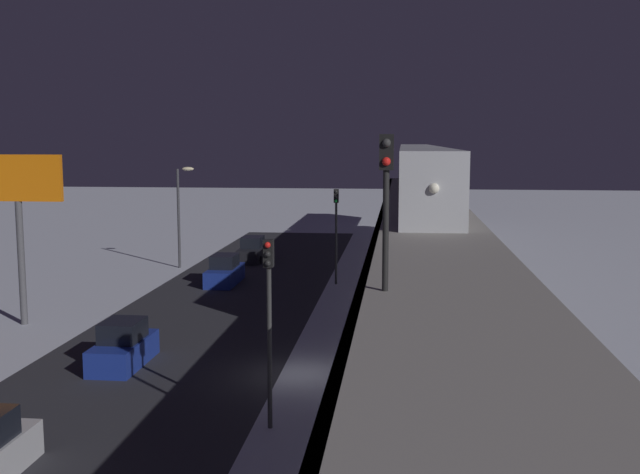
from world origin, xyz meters
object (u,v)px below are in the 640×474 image
at_px(subway_train, 419,167).
at_px(rail_signal, 386,185).
at_px(sedan_blue, 225,272).
at_px(traffic_light_mid, 336,222).
at_px(traffic_light_near, 269,306).
at_px(sedan_black, 253,251).
at_px(sedan_blue_2, 123,347).
at_px(commercial_billboard, 18,195).

bearing_deg(subway_train, rail_signal, 87.52).
xyz_separation_m(sedan_blue, traffic_light_mid, (-7.50, -0.64, 3.40)).
bearing_deg(traffic_light_near, rail_signal, 128.61).
distance_m(rail_signal, sedan_black, 41.77).
bearing_deg(subway_train, sedan_blue_2, 65.46).
bearing_deg(traffic_light_mid, sedan_blue_2, 68.74).
relative_size(subway_train, sedan_blue_2, 13.22).
bearing_deg(sedan_blue, sedan_black, -90.00).
bearing_deg(traffic_light_near, traffic_light_mid, -90.00).
bearing_deg(sedan_blue_2, traffic_light_near, 139.91).
bearing_deg(sedan_blue, traffic_light_mid, -175.14).
xyz_separation_m(sedan_blue_2, traffic_light_mid, (-7.50, -19.28, 3.40)).
bearing_deg(sedan_blue_2, traffic_light_mid, -111.26).
relative_size(sedan_blue_2, traffic_light_near, 0.66).
relative_size(rail_signal, sedan_blue, 0.85).
height_order(sedan_blue, sedan_blue_2, same).
bearing_deg(subway_train, sedan_blue, 37.65).
bearing_deg(sedan_blue, traffic_light_near, 106.73).
bearing_deg(sedan_black, traffic_light_mid, 129.94).
bearing_deg(sedan_blue_2, commercial_billboard, -39.35).
height_order(subway_train, sedan_blue_2, subway_train).
bearing_deg(sedan_black, commercial_billboard, 70.09).
distance_m(rail_signal, traffic_light_mid, 31.03).
xyz_separation_m(rail_signal, commercial_billboard, (19.29, -17.67, -1.67)).
height_order(subway_train, rail_signal, rail_signal).
height_order(sedan_blue_2, commercial_billboard, commercial_billboard).
distance_m(sedan_black, traffic_light_mid, 12.17).
relative_size(sedan_blue, traffic_light_mid, 0.73).
bearing_deg(traffic_light_mid, rail_signal, 97.30).
bearing_deg(commercial_billboard, traffic_light_near, 140.29).
xyz_separation_m(traffic_light_mid, commercial_billboard, (15.39, 12.81, 2.63)).
bearing_deg(sedan_blue_2, subway_train, -114.54).
xyz_separation_m(sedan_black, sedan_blue_2, (0.00, 28.23, 0.01)).
height_order(rail_signal, sedan_blue_2, rail_signal).
bearing_deg(commercial_billboard, traffic_light_mid, -140.22).
height_order(traffic_light_near, commercial_billboard, commercial_billboard).
bearing_deg(rail_signal, sedan_black, -73.87).
xyz_separation_m(sedan_blue_2, traffic_light_near, (-7.50, 6.31, 3.40)).
bearing_deg(rail_signal, traffic_light_mid, -82.70).
bearing_deg(rail_signal, sedan_blue_2, -44.49).
xyz_separation_m(traffic_light_near, commercial_billboard, (15.39, -12.78, 2.63)).
distance_m(rail_signal, sedan_blue, 32.86).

